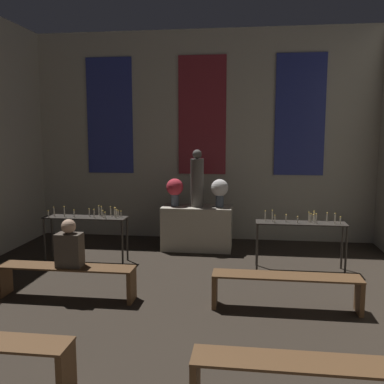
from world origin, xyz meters
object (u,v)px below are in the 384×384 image
(altar, at_px, (197,228))
(flower_vase_right, at_px, (220,190))
(candle_rack_right, at_px, (301,229))
(pew_back_left, at_px, (67,275))
(person_seated, at_px, (69,246))
(statue, at_px, (197,180))
(candle_rack_left, at_px, (86,223))
(pew_second_right, at_px, (308,376))
(flower_vase_left, at_px, (175,189))
(pew_back_right, at_px, (286,285))

(altar, relative_size, flower_vase_right, 2.51)
(candle_rack_right, height_order, pew_back_left, candle_rack_right)
(candle_rack_right, xyz_separation_m, pew_back_left, (-3.50, -1.76, -0.39))
(altar, bearing_deg, candle_rack_right, -30.25)
(flower_vase_right, bearing_deg, candle_rack_right, -37.38)
(person_seated, bearing_deg, statue, 62.70)
(candle_rack_left, bearing_deg, statue, 30.49)
(pew_second_right, distance_m, person_seated, 3.79)
(altar, distance_m, pew_second_right, 5.34)
(candle_rack_right, bearing_deg, altar, 149.75)
(altar, distance_m, flower_vase_left, 0.92)
(candle_rack_left, bearing_deg, candle_rack_right, 0.02)
(pew_second_right, xyz_separation_m, pew_back_left, (-3.11, 2.21, 0.00))
(candle_rack_left, bearing_deg, pew_back_left, -77.93)
(candle_rack_right, relative_size, pew_second_right, 0.78)
(statue, xyz_separation_m, flower_vase_right, (0.46, 0.00, -0.18))
(altar, bearing_deg, flower_vase_left, 180.00)
(pew_back_right, bearing_deg, pew_second_right, -90.00)
(statue, bearing_deg, person_seated, -117.30)
(flower_vase_right, relative_size, pew_second_right, 0.28)
(flower_vase_left, height_order, pew_second_right, flower_vase_left)
(flower_vase_left, distance_m, flower_vase_right, 0.92)
(flower_vase_right, relative_size, pew_back_right, 0.28)
(candle_rack_left, relative_size, pew_second_right, 0.78)
(candle_rack_left, bearing_deg, flower_vase_right, 25.42)
(altar, distance_m, person_seated, 3.27)
(flower_vase_left, bearing_deg, pew_back_left, -110.68)
(pew_back_right, xyz_separation_m, person_seated, (-3.05, 0.00, 0.43))
(flower_vase_left, distance_m, pew_second_right, 5.56)
(pew_back_left, relative_size, pew_back_right, 1.00)
(pew_second_right, bearing_deg, pew_back_right, 90.00)
(flower_vase_left, bearing_deg, pew_second_right, -68.48)
(pew_back_right, bearing_deg, flower_vase_right, 110.68)
(pew_back_left, bearing_deg, pew_second_right, -35.45)
(candle_rack_left, relative_size, pew_back_right, 0.78)
(flower_vase_left, relative_size, pew_back_right, 0.28)
(pew_second_right, bearing_deg, pew_back_left, 144.55)
(statue, xyz_separation_m, candle_rack_right, (1.95, -1.13, -0.69))
(flower_vase_right, relative_size, person_seated, 0.82)
(candle_rack_right, xyz_separation_m, pew_back_right, (-0.39, -1.76, -0.39))
(flower_vase_left, xyz_separation_m, person_seated, (-1.03, -2.89, -0.47))
(flower_vase_left, relative_size, candle_rack_left, 0.37)
(candle_rack_right, bearing_deg, candle_rack_left, -179.98)
(flower_vase_left, relative_size, flower_vase_right, 1.00)
(pew_back_left, bearing_deg, pew_back_right, 0.00)
(candle_rack_right, relative_size, pew_back_right, 0.78)
(statue, xyz_separation_m, flower_vase_left, (-0.46, 0.00, -0.18))
(altar, distance_m, candle_rack_left, 2.26)
(flower_vase_right, height_order, candle_rack_right, flower_vase_right)
(pew_back_right, relative_size, person_seated, 2.88)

